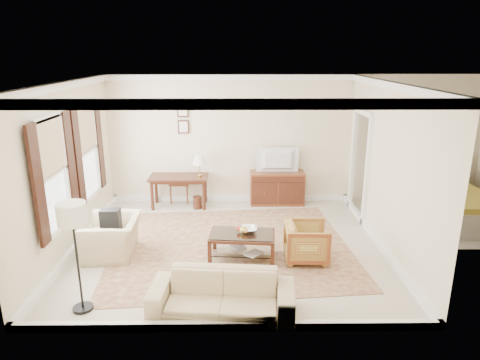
{
  "coord_description": "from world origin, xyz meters",
  "views": [
    {
      "loc": [
        0.12,
        -7.08,
        3.37
      ],
      "look_at": [
        0.2,
        0.3,
        1.15
      ],
      "focal_mm": 32.0,
      "sensor_mm": 36.0,
      "label": 1
    }
  ],
  "objects_px": {
    "tv": "(278,153)",
    "club_armchair": "(112,231)",
    "coffee_table": "(242,239)",
    "striped_armchair": "(307,240)",
    "writing_desk": "(179,181)",
    "sideboard": "(277,188)",
    "sofa": "(222,288)"
  },
  "relations": [
    {
      "from": "tv",
      "to": "sideboard",
      "type": "bearing_deg",
      "value": -90.0
    },
    {
      "from": "sofa",
      "to": "club_armchair",
      "type": "bearing_deg",
      "value": 142.66
    },
    {
      "from": "striped_armchair",
      "to": "writing_desk",
      "type": "bearing_deg",
      "value": 44.32
    },
    {
      "from": "coffee_table",
      "to": "sofa",
      "type": "height_order",
      "value": "sofa"
    },
    {
      "from": "coffee_table",
      "to": "club_armchair",
      "type": "bearing_deg",
      "value": 175.5
    },
    {
      "from": "tv",
      "to": "striped_armchair",
      "type": "xyz_separation_m",
      "value": [
        0.23,
        -2.78,
        -0.85
      ]
    },
    {
      "from": "club_armchair",
      "to": "striped_armchair",
      "type": "bearing_deg",
      "value": 84.25
    },
    {
      "from": "tv",
      "to": "sofa",
      "type": "height_order",
      "value": "tv"
    },
    {
      "from": "club_armchair",
      "to": "sofa",
      "type": "height_order",
      "value": "club_armchair"
    },
    {
      "from": "club_armchair",
      "to": "sofa",
      "type": "bearing_deg",
      "value": 46.04
    },
    {
      "from": "striped_armchair",
      "to": "coffee_table",
      "type": "bearing_deg",
      "value": 87.92
    },
    {
      "from": "coffee_table",
      "to": "striped_armchair",
      "type": "relative_size",
      "value": 1.58
    },
    {
      "from": "sideboard",
      "to": "sofa",
      "type": "distance_m",
      "value": 4.47
    },
    {
      "from": "striped_armchair",
      "to": "club_armchair",
      "type": "bearing_deg",
      "value": 87.3
    },
    {
      "from": "coffee_table",
      "to": "club_armchair",
      "type": "xyz_separation_m",
      "value": [
        -2.22,
        0.17,
        0.09
      ]
    },
    {
      "from": "tv",
      "to": "club_armchair",
      "type": "distance_m",
      "value": 4.05
    },
    {
      "from": "writing_desk",
      "to": "sideboard",
      "type": "height_order",
      "value": "sideboard"
    },
    {
      "from": "coffee_table",
      "to": "club_armchair",
      "type": "height_order",
      "value": "club_armchair"
    },
    {
      "from": "coffee_table",
      "to": "tv",
      "type": "bearing_deg",
      "value": 72.84
    },
    {
      "from": "writing_desk",
      "to": "club_armchair",
      "type": "height_order",
      "value": "club_armchair"
    },
    {
      "from": "writing_desk",
      "to": "striped_armchair",
      "type": "relative_size",
      "value": 1.8
    },
    {
      "from": "sideboard",
      "to": "coffee_table",
      "type": "bearing_deg",
      "value": -107.05
    },
    {
      "from": "writing_desk",
      "to": "tv",
      "type": "relative_size",
      "value": 1.42
    },
    {
      "from": "sideboard",
      "to": "coffee_table",
      "type": "xyz_separation_m",
      "value": [
        -0.84,
        -2.74,
        -0.03
      ]
    },
    {
      "from": "tv",
      "to": "club_armchair",
      "type": "bearing_deg",
      "value": 39.69
    },
    {
      "from": "writing_desk",
      "to": "tv",
      "type": "height_order",
      "value": "tv"
    },
    {
      "from": "coffee_table",
      "to": "striped_armchair",
      "type": "distance_m",
      "value": 1.07
    },
    {
      "from": "writing_desk",
      "to": "coffee_table",
      "type": "bearing_deg",
      "value": -61.85
    },
    {
      "from": "sideboard",
      "to": "club_armchair",
      "type": "relative_size",
      "value": 1.21
    },
    {
      "from": "writing_desk",
      "to": "sofa",
      "type": "distance_m",
      "value": 4.31
    },
    {
      "from": "sideboard",
      "to": "striped_armchair",
      "type": "distance_m",
      "value": 2.81
    },
    {
      "from": "writing_desk",
      "to": "tv",
      "type": "xyz_separation_m",
      "value": [
        2.22,
        0.14,
        0.61
      ]
    }
  ]
}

